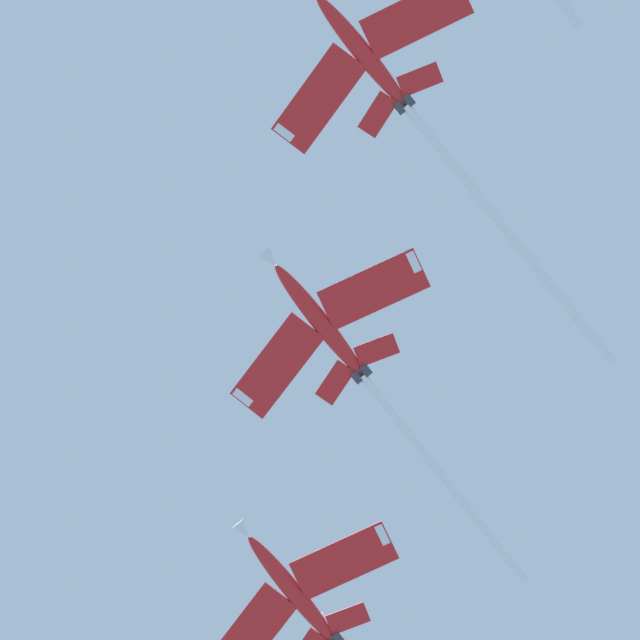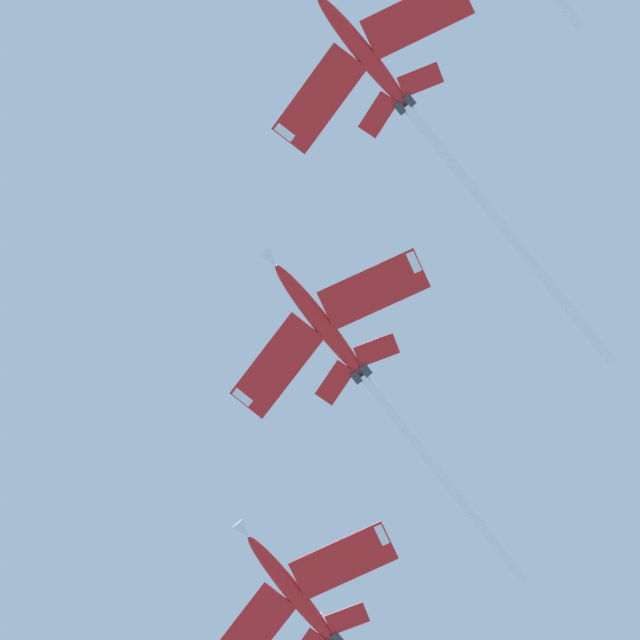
# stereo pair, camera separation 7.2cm
# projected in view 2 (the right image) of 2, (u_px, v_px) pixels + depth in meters

# --- Properties ---
(jet_second) EXTENTS (34.49, 27.13, 8.62)m
(jet_second) POSITION_uv_depth(u_px,v_px,m) (405.00, 105.00, 120.06)
(jet_second) COLOR red
(jet_third) EXTENTS (29.70, 24.16, 7.97)m
(jet_third) POSITION_uv_depth(u_px,v_px,m) (346.00, 355.00, 121.31)
(jet_third) COLOR red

